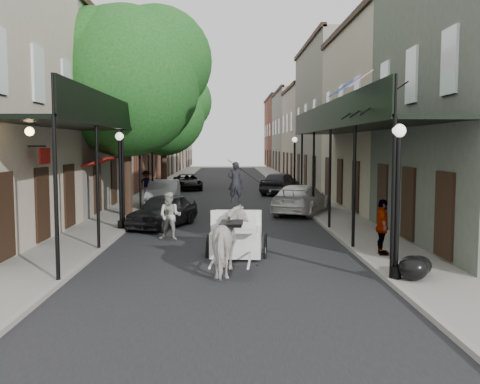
{
  "coord_description": "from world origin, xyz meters",
  "views": [
    {
      "loc": [
        0.07,
        -14.6,
        3.33
      ],
      "look_at": [
        0.49,
        5.12,
        1.6
      ],
      "focal_mm": 40.0,
      "sensor_mm": 36.0,
      "label": 1
    }
  ],
  "objects_px": {
    "car_left_near": "(163,211)",
    "pedestrian_sidewalk_left": "(146,183)",
    "lamppost_right_near": "(397,199)",
    "horse": "(231,241)",
    "pedestrian_walking": "(170,216)",
    "pedestrian_sidewalk_right": "(382,227)",
    "carriage": "(238,217)",
    "car_right_far": "(281,183)",
    "car_left_mid": "(164,194)",
    "tree_far": "(168,110)",
    "lamppost_right_far": "(294,166)",
    "tree_near": "(135,76)",
    "lamppost_left": "(120,179)",
    "car_right_near": "(301,199)",
    "car_left_far": "(187,182)"
  },
  "relations": [
    {
      "from": "car_left_near",
      "to": "pedestrian_sidewalk_left",
      "type": "bearing_deg",
      "value": 122.21
    },
    {
      "from": "lamppost_right_near",
      "to": "pedestrian_sidewalk_left",
      "type": "relative_size",
      "value": 2.36
    },
    {
      "from": "pedestrian_sidewalk_left",
      "to": "horse",
      "type": "bearing_deg",
      "value": 102.71
    },
    {
      "from": "pedestrian_walking",
      "to": "pedestrian_sidewalk_right",
      "type": "bearing_deg",
      "value": -16.91
    },
    {
      "from": "carriage",
      "to": "car_right_far",
      "type": "distance_m",
      "value": 20.06
    },
    {
      "from": "pedestrian_sidewalk_right",
      "to": "pedestrian_walking",
      "type": "bearing_deg",
      "value": 69.42
    },
    {
      "from": "car_left_mid",
      "to": "car_left_near",
      "type": "bearing_deg",
      "value": -85.03
    },
    {
      "from": "tree_far",
      "to": "lamppost_right_far",
      "type": "bearing_deg",
      "value": -36.51
    },
    {
      "from": "tree_far",
      "to": "car_right_far",
      "type": "xyz_separation_m",
      "value": [
        7.85,
        -2.71,
        -5.06
      ]
    },
    {
      "from": "horse",
      "to": "pedestrian_walking",
      "type": "distance_m",
      "value": 5.55
    },
    {
      "from": "car_right_far",
      "to": "horse",
      "type": "bearing_deg",
      "value": 104.01
    },
    {
      "from": "lamppost_right_near",
      "to": "car_left_mid",
      "type": "bearing_deg",
      "value": 115.2
    },
    {
      "from": "tree_near",
      "to": "car_left_mid",
      "type": "height_order",
      "value": "tree_near"
    },
    {
      "from": "tree_far",
      "to": "lamppost_left",
      "type": "bearing_deg",
      "value": -89.54
    },
    {
      "from": "car_right_near",
      "to": "pedestrian_sidewalk_left",
      "type": "bearing_deg",
      "value": -22.35
    },
    {
      "from": "lamppost_right_near",
      "to": "car_right_near",
      "type": "relative_size",
      "value": 0.75
    },
    {
      "from": "lamppost_right_far",
      "to": "carriage",
      "type": "distance_m",
      "value": 16.77
    },
    {
      "from": "pedestrian_walking",
      "to": "car_left_near",
      "type": "height_order",
      "value": "pedestrian_walking"
    },
    {
      "from": "tree_near",
      "to": "tree_far",
      "type": "relative_size",
      "value": 1.12
    },
    {
      "from": "tree_far",
      "to": "lamppost_left",
      "type": "xyz_separation_m",
      "value": [
        0.15,
        -18.18,
        -3.79
      ]
    },
    {
      "from": "tree_near",
      "to": "lamppost_right_near",
      "type": "height_order",
      "value": "tree_near"
    },
    {
      "from": "car_right_far",
      "to": "carriage",
      "type": "bearing_deg",
      "value": 103.43
    },
    {
      "from": "pedestrian_walking",
      "to": "pedestrian_sidewalk_left",
      "type": "height_order",
      "value": "pedestrian_sidewalk_left"
    },
    {
      "from": "lamppost_left",
      "to": "pedestrian_sidewalk_right",
      "type": "height_order",
      "value": "lamppost_left"
    },
    {
      "from": "car_left_near",
      "to": "car_left_far",
      "type": "xyz_separation_m",
      "value": [
        -0.42,
        18.26,
        -0.09
      ]
    },
    {
      "from": "car_right_near",
      "to": "car_left_near",
      "type": "bearing_deg",
      "value": 56.45
    },
    {
      "from": "tree_far",
      "to": "pedestrian_sidewalk_right",
      "type": "bearing_deg",
      "value": -69.35
    },
    {
      "from": "lamppost_right_near",
      "to": "car_right_far",
      "type": "distance_m",
      "value": 23.51
    },
    {
      "from": "tree_far",
      "to": "lamppost_right_near",
      "type": "xyz_separation_m",
      "value": [
        8.35,
        -26.18,
        -3.79
      ]
    },
    {
      "from": "tree_far",
      "to": "tree_near",
      "type": "bearing_deg",
      "value": -89.81
    },
    {
      "from": "car_left_near",
      "to": "carriage",
      "type": "bearing_deg",
      "value": -40.54
    },
    {
      "from": "pedestrian_sidewalk_right",
      "to": "lamppost_left",
      "type": "bearing_deg",
      "value": 65.37
    },
    {
      "from": "tree_far",
      "to": "car_left_near",
      "type": "distance_m",
      "value": 17.99
    },
    {
      "from": "lamppost_right_far",
      "to": "pedestrian_walking",
      "type": "distance_m",
      "value": 15.2
    },
    {
      "from": "lamppost_left",
      "to": "car_left_near",
      "type": "relative_size",
      "value": 0.93
    },
    {
      "from": "tree_near",
      "to": "pedestrian_walking",
      "type": "xyz_separation_m",
      "value": [
        2.2,
        -6.05,
        -5.64
      ]
    },
    {
      "from": "carriage",
      "to": "pedestrian_sidewalk_right",
      "type": "xyz_separation_m",
      "value": [
        4.23,
        -0.9,
        -0.18
      ]
    },
    {
      "from": "pedestrian_sidewalk_right",
      "to": "car_left_mid",
      "type": "height_order",
      "value": "pedestrian_sidewalk_right"
    },
    {
      "from": "horse",
      "to": "car_left_mid",
      "type": "relative_size",
      "value": 0.46
    },
    {
      "from": "pedestrian_walking",
      "to": "car_left_mid",
      "type": "xyz_separation_m",
      "value": [
        -1.43,
        9.87,
        -0.11
      ]
    },
    {
      "from": "tree_near",
      "to": "pedestrian_sidewalk_right",
      "type": "xyz_separation_m",
      "value": [
        8.77,
        -9.39,
        -5.55
      ]
    },
    {
      "from": "pedestrian_walking",
      "to": "car_left_far",
      "type": "bearing_deg",
      "value": 102.83
    },
    {
      "from": "pedestrian_sidewalk_left",
      "to": "car_right_near",
      "type": "bearing_deg",
      "value": 133.18
    },
    {
      "from": "lamppost_right_near",
      "to": "car_right_far",
      "type": "relative_size",
      "value": 0.81
    },
    {
      "from": "lamppost_right_far",
      "to": "car_left_far",
      "type": "height_order",
      "value": "lamppost_right_far"
    },
    {
      "from": "pedestrian_walking",
      "to": "car_right_near",
      "type": "xyz_separation_m",
      "value": [
        5.6,
        7.02,
        -0.13
      ]
    },
    {
      "from": "tree_near",
      "to": "carriage",
      "type": "relative_size",
      "value": 3.34
    },
    {
      "from": "car_right_far",
      "to": "lamppost_right_far",
      "type": "bearing_deg",
      "value": 120.99
    },
    {
      "from": "horse",
      "to": "pedestrian_sidewalk_right",
      "type": "height_order",
      "value": "pedestrian_sidewalk_right"
    },
    {
      "from": "tree_near",
      "to": "carriage",
      "type": "distance_m",
      "value": 11.03
    }
  ]
}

